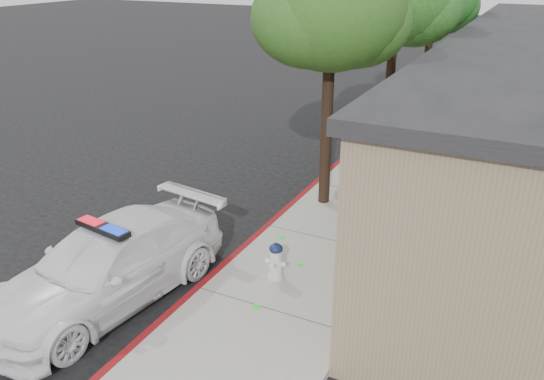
% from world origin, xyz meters
% --- Properties ---
extents(ground, '(120.00, 120.00, 0.00)m').
position_xyz_m(ground, '(0.00, 0.00, 0.00)').
color(ground, black).
rests_on(ground, ground).
extents(sidewalk, '(3.20, 60.00, 0.15)m').
position_xyz_m(sidewalk, '(1.60, 3.00, 0.07)').
color(sidewalk, gray).
rests_on(sidewalk, ground).
extents(red_curb, '(0.14, 60.00, 0.16)m').
position_xyz_m(red_curb, '(0.06, 3.00, 0.08)').
color(red_curb, maroon).
rests_on(red_curb, ground).
extents(police_car, '(2.78, 5.34, 1.60)m').
position_xyz_m(police_car, '(-1.35, -0.88, 0.74)').
color(police_car, white).
rests_on(police_car, ground).
extents(fire_hydrant, '(0.45, 0.39, 0.79)m').
position_xyz_m(fire_hydrant, '(1.27, 1.01, 0.54)').
color(fire_hydrant, silver).
rests_on(fire_hydrant, sidewalk).
extents(street_tree_near, '(3.53, 3.52, 6.39)m').
position_xyz_m(street_tree_near, '(0.76, 4.93, 4.92)').
color(street_tree_near, black).
rests_on(street_tree_near, sidewalk).
extents(street_tree_mid, '(3.58, 3.33, 6.35)m').
position_xyz_m(street_tree_mid, '(1.20, 9.10, 4.94)').
color(street_tree_mid, black).
rests_on(street_tree_mid, sidewalk).
extents(street_tree_far, '(3.18, 3.26, 5.95)m').
position_xyz_m(street_tree_far, '(1.33, 13.99, 4.62)').
color(street_tree_far, black).
rests_on(street_tree_far, sidewalk).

